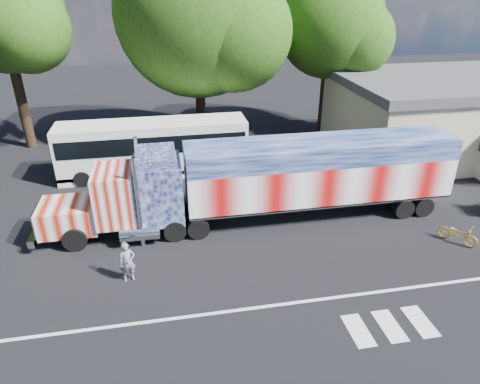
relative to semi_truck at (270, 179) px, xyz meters
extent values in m
plane|color=black|center=(-1.60, -3.40, -2.27)|extent=(100.00, 100.00, 0.00)
cube|color=silver|center=(-1.60, -6.40, -2.26)|extent=(30.00, 0.15, 0.01)
cube|color=silver|center=(1.20, -8.20, -2.26)|extent=(0.70, 1.60, 0.01)
cube|color=silver|center=(2.40, -8.20, -2.26)|extent=(0.70, 1.60, 0.01)
cube|color=silver|center=(3.60, -8.20, -2.26)|extent=(0.70, 1.60, 0.01)
cube|color=black|center=(-6.45, 0.00, -1.57)|extent=(9.01, 1.00, 0.30)
cube|color=tan|center=(-9.66, 0.00, -1.07)|extent=(2.60, 2.20, 1.30)
cube|color=silver|center=(-11.01, 0.00, -1.07)|extent=(0.12, 1.90, 1.16)
cube|color=silver|center=(-11.21, 0.00, -1.72)|extent=(0.30, 2.50, 0.36)
cube|color=tan|center=(-7.45, 0.00, -0.16)|extent=(1.80, 2.50, 2.50)
cube|color=black|center=(-8.30, 0.00, 0.29)|extent=(0.06, 2.10, 0.90)
cube|color=#48507F|center=(-5.45, 0.00, -0.06)|extent=(2.20, 2.50, 2.90)
cube|color=#48507F|center=(-5.45, 0.00, 1.59)|extent=(1.80, 2.40, 0.50)
cylinder|color=silver|center=(-6.35, 1.32, -0.06)|extent=(0.20, 0.20, 4.40)
cylinder|color=silver|center=(-6.35, -1.32, -0.06)|extent=(0.20, 0.20, 4.40)
cylinder|color=silver|center=(-6.45, 1.30, -1.62)|extent=(1.80, 0.66, 0.66)
cylinder|color=silver|center=(-6.45, -1.30, -1.62)|extent=(1.80, 0.66, 0.66)
cylinder|color=black|center=(-9.36, -1.10, -1.72)|extent=(1.10, 0.35, 1.10)
cylinder|color=black|center=(-9.36, 1.10, -1.72)|extent=(1.10, 0.35, 1.10)
cylinder|color=black|center=(-4.85, -1.05, -1.75)|extent=(1.04, 0.55, 1.04)
cylinder|color=black|center=(-4.85, 1.05, -1.75)|extent=(1.04, 0.55, 1.04)
cylinder|color=black|center=(-3.75, -1.05, -1.75)|extent=(1.04, 0.55, 1.04)
cylinder|color=black|center=(-3.75, 1.05, -1.75)|extent=(1.04, 0.55, 1.04)
cube|color=black|center=(2.56, 0.00, -1.32)|extent=(13.01, 1.10, 0.30)
cube|color=#E28484|center=(2.56, 0.00, -0.16)|extent=(13.41, 2.60, 2.00)
cube|color=#475A91|center=(2.56, 0.00, 1.34)|extent=(13.41, 2.60, 1.00)
cube|color=silver|center=(2.56, 0.00, -1.17)|extent=(13.41, 2.60, 0.12)
cube|color=silver|center=(9.28, 0.00, 0.34)|extent=(0.04, 2.50, 2.90)
cylinder|color=black|center=(6.86, -1.05, -1.75)|extent=(1.04, 0.55, 1.04)
cylinder|color=black|center=(6.86, 1.05, -1.75)|extent=(1.04, 0.55, 1.04)
cylinder|color=black|center=(7.96, -1.05, -1.75)|extent=(1.04, 0.55, 1.04)
cylinder|color=black|center=(7.96, 1.05, -1.75)|extent=(1.04, 0.55, 1.04)
cube|color=silver|center=(-5.67, 7.00, -0.59)|extent=(11.49, 2.49, 3.35)
cube|color=black|center=(-5.67, 7.00, 0.03)|extent=(11.11, 2.55, 1.05)
cube|color=black|center=(-5.67, 7.00, -1.84)|extent=(11.49, 2.49, 0.24)
cube|color=black|center=(-11.41, 7.00, -0.45)|extent=(0.06, 2.20, 1.34)
cylinder|color=black|center=(-9.98, 5.80, -1.79)|extent=(0.96, 0.29, 0.96)
cylinder|color=black|center=(-9.98, 8.20, -1.79)|extent=(0.96, 0.29, 0.96)
cylinder|color=black|center=(-2.80, 5.80, -1.79)|extent=(0.96, 0.29, 0.96)
cylinder|color=black|center=(-2.80, 8.20, -1.79)|extent=(0.96, 0.29, 0.96)
cylinder|color=black|center=(-1.93, 5.80, -1.79)|extent=(0.96, 0.29, 0.96)
cylinder|color=black|center=(-1.93, 8.20, -1.79)|extent=(0.96, 0.29, 0.96)
cube|color=#1E5926|center=(10.40, 2.56, 0.13)|extent=(1.60, 0.08, 1.20)
imported|color=slate|center=(-6.88, -3.77, -1.38)|extent=(0.72, 0.56, 1.77)
imported|color=gold|center=(8.15, -3.75, -1.79)|extent=(1.60, 1.81, 0.95)
cylinder|color=black|center=(-2.15, 12.33, 1.33)|extent=(0.70, 0.70, 7.20)
sphere|color=#2C5313|center=(-2.15, 12.33, 6.73)|extent=(11.02, 11.02, 11.02)
sphere|color=#2C5313|center=(0.05, 10.67, 5.70)|extent=(7.71, 7.71, 7.71)
cylinder|color=black|center=(-14.66, 13.57, 1.47)|extent=(0.70, 0.70, 7.47)
sphere|color=#2C5313|center=(-14.66, 13.57, 7.07)|extent=(7.97, 7.97, 7.97)
sphere|color=#2C5313|center=(-13.06, 12.37, 6.00)|extent=(5.58, 5.58, 5.58)
cylinder|color=black|center=(7.76, 13.32, 0.98)|extent=(0.70, 0.70, 6.49)
sphere|color=#2C5313|center=(7.76, 13.32, 5.85)|extent=(7.88, 7.88, 7.88)
sphere|color=#2C5313|center=(9.34, 12.14, 4.92)|extent=(5.51, 5.51, 5.51)
sphere|color=#2C5313|center=(6.58, 14.50, 6.77)|extent=(5.12, 5.12, 5.12)
camera|label=1|loc=(-5.00, -18.55, 8.90)|focal=32.00mm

